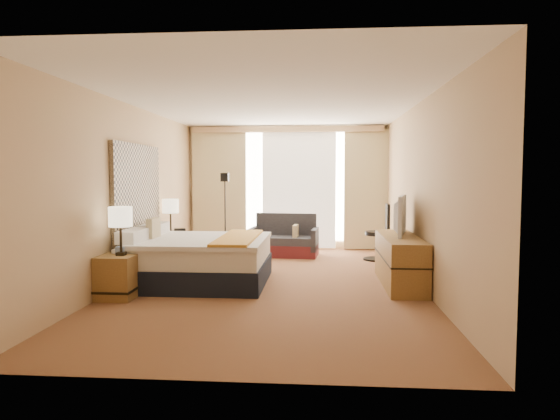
# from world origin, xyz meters

# --- Properties ---
(floor) EXTENTS (4.20, 7.00, 0.02)m
(floor) POSITION_xyz_m (0.00, 0.00, 0.00)
(floor) COLOR #571F18
(floor) RESTS_ON ground
(ceiling) EXTENTS (4.20, 7.00, 0.02)m
(ceiling) POSITION_xyz_m (0.00, 0.00, 2.60)
(ceiling) COLOR white
(ceiling) RESTS_ON wall_back
(wall_back) EXTENTS (4.20, 0.02, 2.60)m
(wall_back) POSITION_xyz_m (0.00, 3.50, 1.30)
(wall_back) COLOR tan
(wall_back) RESTS_ON ground
(wall_front) EXTENTS (4.20, 0.02, 2.60)m
(wall_front) POSITION_xyz_m (0.00, -3.50, 1.30)
(wall_front) COLOR tan
(wall_front) RESTS_ON ground
(wall_left) EXTENTS (0.02, 7.00, 2.60)m
(wall_left) POSITION_xyz_m (-2.10, 0.00, 1.30)
(wall_left) COLOR tan
(wall_left) RESTS_ON ground
(wall_right) EXTENTS (0.02, 7.00, 2.60)m
(wall_right) POSITION_xyz_m (2.10, 0.00, 1.30)
(wall_right) COLOR tan
(wall_right) RESTS_ON ground
(headboard) EXTENTS (0.06, 1.85, 1.50)m
(headboard) POSITION_xyz_m (-2.06, 0.20, 1.28)
(headboard) COLOR black
(headboard) RESTS_ON wall_left
(nightstand_left) EXTENTS (0.45, 0.52, 0.55)m
(nightstand_left) POSITION_xyz_m (-1.87, -1.05, 0.28)
(nightstand_left) COLOR olive
(nightstand_left) RESTS_ON floor
(nightstand_right) EXTENTS (0.45, 0.52, 0.55)m
(nightstand_right) POSITION_xyz_m (-1.87, 1.45, 0.28)
(nightstand_right) COLOR olive
(nightstand_right) RESTS_ON floor
(media_dresser) EXTENTS (0.50, 1.80, 0.70)m
(media_dresser) POSITION_xyz_m (1.83, 0.00, 0.35)
(media_dresser) COLOR olive
(media_dresser) RESTS_ON floor
(window) EXTENTS (2.30, 0.02, 2.30)m
(window) POSITION_xyz_m (0.25, 3.47, 1.32)
(window) COLOR white
(window) RESTS_ON wall_back
(curtains) EXTENTS (4.12, 0.19, 2.56)m
(curtains) POSITION_xyz_m (-0.00, 3.39, 1.41)
(curtains) COLOR beige
(curtains) RESTS_ON floor
(bed) EXTENTS (1.94, 1.77, 0.94)m
(bed) POSITION_xyz_m (-1.06, -0.09, 0.34)
(bed) COLOR black
(bed) RESTS_ON floor
(loveseat) EXTENTS (1.35, 0.81, 0.81)m
(loveseat) POSITION_xyz_m (0.01, 2.49, 0.27)
(loveseat) COLOR #53171A
(loveseat) RESTS_ON floor
(floor_lamp) EXTENTS (0.20, 0.20, 1.61)m
(floor_lamp) POSITION_xyz_m (-1.15, 2.45, 1.14)
(floor_lamp) COLOR black
(floor_lamp) RESTS_ON floor
(desk_chair) EXTENTS (0.50, 0.50, 1.04)m
(desk_chair) POSITION_xyz_m (1.81, 2.10, 0.46)
(desk_chair) COLOR black
(desk_chair) RESTS_ON floor
(lamp_left) EXTENTS (0.29, 0.29, 0.62)m
(lamp_left) POSITION_xyz_m (-1.82, -1.06, 1.03)
(lamp_left) COLOR black
(lamp_left) RESTS_ON nightstand_left
(lamp_right) EXTENTS (0.28, 0.28, 0.60)m
(lamp_right) POSITION_xyz_m (-1.91, 1.38, 1.01)
(lamp_right) COLOR black
(lamp_right) RESTS_ON nightstand_right
(tissue_box) EXTENTS (0.11, 0.11, 0.10)m
(tissue_box) POSITION_xyz_m (-1.86, -0.97, 0.60)
(tissue_box) COLOR #7C94C0
(tissue_box) RESTS_ON nightstand_left
(telephone) EXTENTS (0.23, 0.20, 0.08)m
(telephone) POSITION_xyz_m (-1.77, 1.44, 0.59)
(telephone) COLOR black
(telephone) RESTS_ON nightstand_right
(television) EXTENTS (0.35, 0.99, 0.57)m
(television) POSITION_xyz_m (1.78, 0.18, 0.98)
(television) COLOR black
(television) RESTS_ON media_dresser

